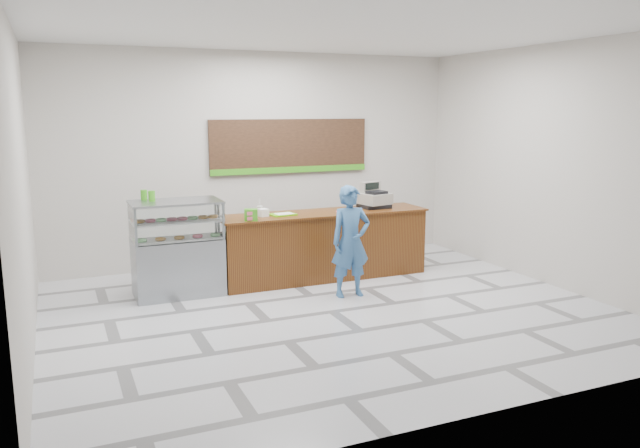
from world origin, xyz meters
name	(u,v)px	position (x,y,z in m)	size (l,w,h in m)	color
floor	(333,312)	(0.00, 0.00, 0.00)	(7.00, 7.00, 0.00)	silver
back_wall	(259,159)	(0.00, 3.00, 1.75)	(7.00, 7.00, 0.00)	beige
ceiling	(334,29)	(0.00, 0.00, 3.50)	(7.00, 7.00, 0.00)	silver
sales_counter	(324,245)	(0.55, 1.55, 0.52)	(3.26, 0.76, 1.03)	#603512
display_case	(177,247)	(-1.67, 1.55, 0.68)	(1.22, 0.72, 1.33)	gray
menu_board	(290,147)	(0.55, 2.96, 1.93)	(2.80, 0.06, 0.90)	black
cash_register	(374,198)	(1.45, 1.64, 1.18)	(0.51, 0.53, 0.40)	black
card_terminal	(377,206)	(1.49, 1.60, 1.05)	(0.08, 0.17, 0.04)	black
serving_tray	(283,214)	(-0.11, 1.54, 1.04)	(0.39, 0.30, 0.02)	#56BC02
napkin_box	(263,213)	(-0.41, 1.54, 1.09)	(0.13, 0.13, 0.11)	white
straw_cup	(260,210)	(-0.41, 1.70, 1.09)	(0.09, 0.09, 0.13)	silver
promo_box	(251,215)	(-0.68, 1.28, 1.11)	(0.18, 0.12, 0.16)	#3B9A19
donut_decal	(341,212)	(0.80, 1.48, 1.03)	(0.15, 0.15, 0.00)	#D9556F
green_cup_left	(144,195)	(-2.05, 1.82, 1.40)	(0.09, 0.09, 0.14)	#3B9A19
green_cup_right	(152,196)	(-1.97, 1.64, 1.40)	(0.09, 0.09, 0.14)	#3B9A19
customer	(351,241)	(0.52, 0.55, 0.77)	(0.56, 0.37, 1.55)	#366497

